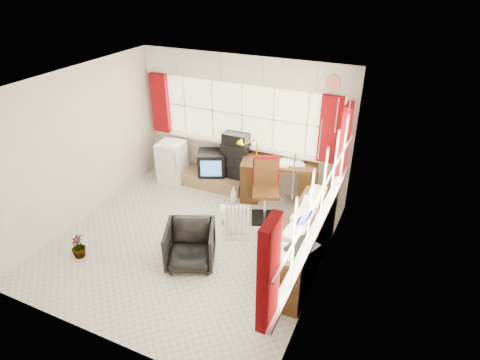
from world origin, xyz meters
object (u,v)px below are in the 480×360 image
at_px(office_chair, 190,246).
at_px(credenza, 303,243).
at_px(radiator, 237,226).
at_px(tv_bench, 211,180).
at_px(crt_tv, 212,163).
at_px(mini_fridge, 172,162).
at_px(task_chair, 266,186).
at_px(desk_lamp, 257,146).
at_px(desk, 279,178).

height_order(office_chair, credenza, credenza).
height_order(office_chair, radiator, office_chair).
xyz_separation_m(office_chair, tv_bench, (-0.81, 2.14, -0.19)).
height_order(crt_tv, mini_fridge, mini_fridge).
xyz_separation_m(office_chair, radiator, (0.36, 0.81, -0.08)).
height_order(credenza, mini_fridge, credenza).
xyz_separation_m(task_chair, tv_bench, (-1.33, 0.54, -0.45)).
relative_size(desk_lamp, task_chair, 0.43).
bearing_deg(crt_tv, tv_bench, -118.28).
relative_size(radiator, tv_bench, 0.42).
height_order(radiator, tv_bench, radiator).
relative_size(radiator, crt_tv, 0.91).
height_order(task_chair, office_chair, task_chair).
height_order(tv_bench, crt_tv, crt_tv).
bearing_deg(radiator, desk, 82.31).
height_order(desk_lamp, tv_bench, desk_lamp).
bearing_deg(crt_tv, desk, 2.33).
height_order(office_chair, crt_tv, crt_tv).
height_order(desk_lamp, office_chair, desk_lamp).
bearing_deg(office_chair, desk, 52.61).
xyz_separation_m(radiator, tv_bench, (-1.17, 1.33, -0.12)).
relative_size(credenza, tv_bench, 1.43).
xyz_separation_m(task_chair, credenza, (0.95, -0.98, -0.18)).
xyz_separation_m(desk, crt_tv, (-1.35, -0.05, 0.05)).
bearing_deg(radiator, office_chair, -113.81).
distance_m(radiator, mini_fridge, 2.30).
relative_size(office_chair, tv_bench, 0.50).
bearing_deg(task_chair, tv_bench, 158.12).
distance_m(desk, crt_tv, 1.35).
distance_m(desk, task_chair, 0.63).
height_order(radiator, mini_fridge, mini_fridge).
bearing_deg(task_chair, mini_fridge, 169.17).
distance_m(credenza, mini_fridge, 3.37).
bearing_deg(desk_lamp, task_chair, -48.95).
bearing_deg(office_chair, task_chair, 48.50).
distance_m(task_chair, crt_tv, 1.44).
bearing_deg(radiator, mini_fridge, 148.40).
height_order(radiator, credenza, credenza).
xyz_separation_m(desk_lamp, task_chair, (0.33, -0.37, -0.52)).
height_order(desk, task_chair, task_chair).
height_order(credenza, crt_tv, credenza).
bearing_deg(credenza, mini_fridge, 155.61).
bearing_deg(mini_fridge, tv_bench, 9.35).
relative_size(desk, credenza, 0.73).
xyz_separation_m(desk_lamp, credenza, (1.27, -1.36, -0.70)).
xyz_separation_m(desk_lamp, tv_bench, (-1.01, 0.16, -0.97)).
height_order(task_chair, credenza, task_chair).
height_order(office_chair, mini_fridge, mini_fridge).
relative_size(desk_lamp, office_chair, 0.67).
bearing_deg(desk, desk_lamp, -145.79).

